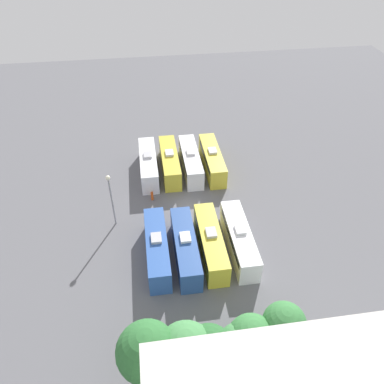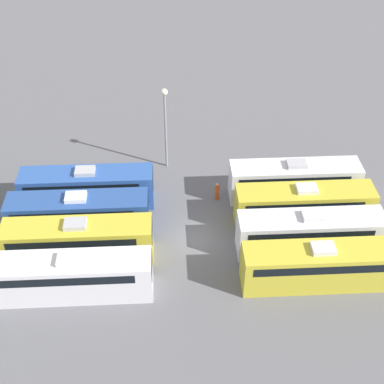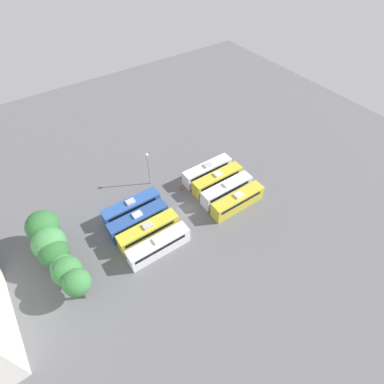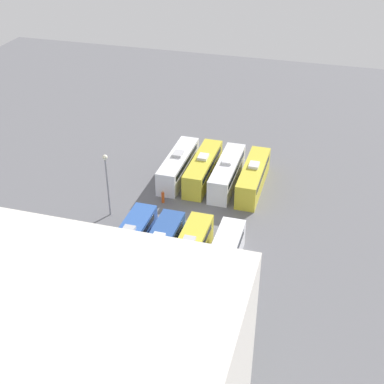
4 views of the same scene
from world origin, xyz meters
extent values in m
plane|color=slate|center=(0.00, 0.00, 0.00)|extent=(120.43, 120.43, 0.00)
cube|color=gold|center=(-4.93, -8.52, 1.58)|extent=(2.47, 10.88, 3.15)
cube|color=black|center=(-4.93, -8.24, 2.45)|extent=(2.51, 9.25, 0.69)
cube|color=black|center=(-4.93, -13.95, 2.45)|extent=(2.18, 0.08, 1.10)
cube|color=silver|center=(-4.93, -8.52, 3.33)|extent=(1.20, 1.60, 0.35)
cube|color=silver|center=(-1.56, -8.61, 1.58)|extent=(2.47, 10.88, 3.15)
cube|color=black|center=(-1.56, -8.34, 2.45)|extent=(2.51, 9.25, 0.69)
cube|color=black|center=(-1.56, -14.04, 2.45)|extent=(2.18, 0.08, 1.10)
cube|color=silver|center=(-1.56, -8.61, 3.33)|extent=(1.20, 1.60, 0.35)
cube|color=gold|center=(1.65, -8.85, 1.58)|extent=(2.47, 10.88, 3.15)
cube|color=black|center=(1.65, -8.58, 2.45)|extent=(2.51, 9.25, 0.69)
cube|color=black|center=(1.65, -14.28, 2.45)|extent=(2.18, 0.08, 1.10)
cube|color=silver|center=(1.65, -8.85, 3.33)|extent=(1.20, 1.60, 0.35)
cube|color=white|center=(4.95, -8.74, 1.58)|extent=(2.47, 10.88, 3.15)
cube|color=black|center=(4.95, -8.47, 2.45)|extent=(2.51, 9.25, 0.69)
cube|color=black|center=(4.95, -14.17, 2.45)|extent=(2.18, 0.08, 1.10)
cube|color=#B2B2B7|center=(4.95, -8.74, 3.33)|extent=(1.20, 1.60, 0.35)
cube|color=white|center=(-5.03, 8.61, 1.58)|extent=(2.47, 10.88, 3.15)
cube|color=black|center=(-5.03, 8.88, 2.45)|extent=(2.51, 9.25, 0.69)
cube|color=black|center=(-5.03, 3.17, 2.45)|extent=(2.18, 0.08, 1.10)
cube|color=silver|center=(-5.03, 8.61, 3.33)|extent=(1.20, 1.60, 0.35)
cube|color=gold|center=(-1.54, 8.61, 1.58)|extent=(2.47, 10.88, 3.15)
cube|color=black|center=(-1.54, 8.88, 2.45)|extent=(2.51, 9.25, 0.69)
cube|color=black|center=(-1.54, 3.18, 2.45)|extent=(2.18, 0.08, 1.10)
cube|color=#B2B2B7|center=(-1.54, 8.61, 3.33)|extent=(1.20, 1.60, 0.35)
cube|color=#284C93|center=(1.54, 8.93, 1.58)|extent=(2.47, 10.88, 3.15)
cube|color=black|center=(1.54, 9.20, 2.45)|extent=(2.51, 9.25, 0.69)
cube|color=black|center=(1.54, 3.50, 2.45)|extent=(2.18, 0.08, 1.10)
cube|color=white|center=(1.54, 8.93, 3.33)|extent=(1.20, 1.60, 0.35)
cube|color=#2D56A8|center=(4.87, 8.57, 1.58)|extent=(2.47, 10.88, 3.15)
cube|color=black|center=(4.87, 8.85, 2.45)|extent=(2.51, 9.25, 0.69)
cube|color=black|center=(4.87, 3.14, 2.45)|extent=(2.18, 0.08, 1.10)
cube|color=#B2B2B7|center=(4.87, 8.57, 3.33)|extent=(1.20, 1.60, 0.35)
cylinder|color=#CC4C19|center=(4.86, -2.24, 0.70)|extent=(0.36, 0.36, 1.41)
sphere|color=tan|center=(4.86, -2.24, 1.53)|extent=(0.24, 0.24, 0.24)
cylinder|color=gray|center=(9.95, 1.96, 3.70)|extent=(0.20, 0.20, 7.40)
sphere|color=#EAE5C6|center=(9.95, 1.96, 7.58)|extent=(0.60, 0.60, 0.60)
cylinder|color=brown|center=(-5.60, 21.88, 1.65)|extent=(0.43, 0.43, 3.29)
sphere|color=#387A3D|center=(-5.60, 21.88, 4.68)|extent=(3.96, 3.96, 3.96)
cylinder|color=brown|center=(-2.56, 22.48, 1.18)|extent=(0.40, 0.40, 2.35)
sphere|color=#387A3D|center=(-2.56, 22.48, 3.90)|extent=(4.43, 4.43, 4.43)
cylinder|color=brown|center=(-1.34, 22.71, 1.18)|extent=(0.34, 0.34, 2.35)
sphere|color=#428447|center=(-1.34, 22.71, 3.67)|extent=(3.76, 3.76, 3.76)
cylinder|color=brown|center=(1.37, 23.09, 1.27)|extent=(0.33, 0.33, 2.54)
sphere|color=#28602D|center=(1.37, 23.09, 4.12)|extent=(4.50, 4.50, 4.50)
cylinder|color=brown|center=(3.33, 23.14, 1.34)|extent=(0.33, 0.33, 2.69)
sphere|color=#428447|center=(3.33, 23.14, 4.49)|extent=(5.16, 5.16, 5.16)
cylinder|color=brown|center=(6.52, 22.96, 1.66)|extent=(0.49, 0.49, 3.33)
sphere|color=#2D6B33|center=(6.52, 22.96, 5.14)|extent=(5.18, 5.18, 5.18)
camera|label=1|loc=(5.08, 38.70, 34.64)|focal=35.00mm
camera|label=2|loc=(-30.42, 1.77, 28.84)|focal=50.00mm
camera|label=3|loc=(-30.54, 19.55, 43.76)|focal=28.00mm
camera|label=4|loc=(-13.59, 48.91, 35.29)|focal=50.00mm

